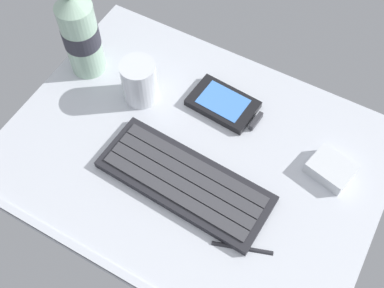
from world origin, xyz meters
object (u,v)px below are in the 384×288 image
handheld_device (226,105)px  stylus_pen (242,247)px  keyboard (185,181)px  juice_cup (140,83)px  water_bottle (80,33)px  charger_block (331,169)px

handheld_device → stylus_pen: (14.34, -22.49, -0.38)cm
keyboard → handheld_device: 17.17cm
keyboard → juice_cup: size_ratio=3.48×
keyboard → water_bottle: (-28.66, 12.93, 8.20)cm
juice_cup → keyboard: bearing=-36.4°
keyboard → water_bottle: size_ratio=1.42×
juice_cup → charger_block: size_ratio=1.21×
keyboard → handheld_device: size_ratio=2.24×
handheld_device → water_bottle: bearing=-171.3°
charger_block → stylus_pen: 20.21cm
water_bottle → juice_cup: bearing=-5.2°
keyboard → stylus_pen: bearing=-22.1°
water_bottle → charger_block: (48.76, 0.68, -7.81)cm
charger_block → stylus_pen: bearing=-110.0°
charger_block → stylus_pen: size_ratio=0.74×
handheld_device → charger_block: bearing=-9.4°
water_bottle → stylus_pen: (41.86, -18.29, -8.66)cm
charger_block → stylus_pen: (-6.90, -18.97, -0.85)cm
handheld_device → keyboard: bearing=-86.2°
handheld_device → juice_cup: (-14.84, -5.35, 3.18)cm
juice_cup → water_bottle: (-12.68, 1.15, 5.10)cm
handheld_device → stylus_pen: handheld_device is taller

